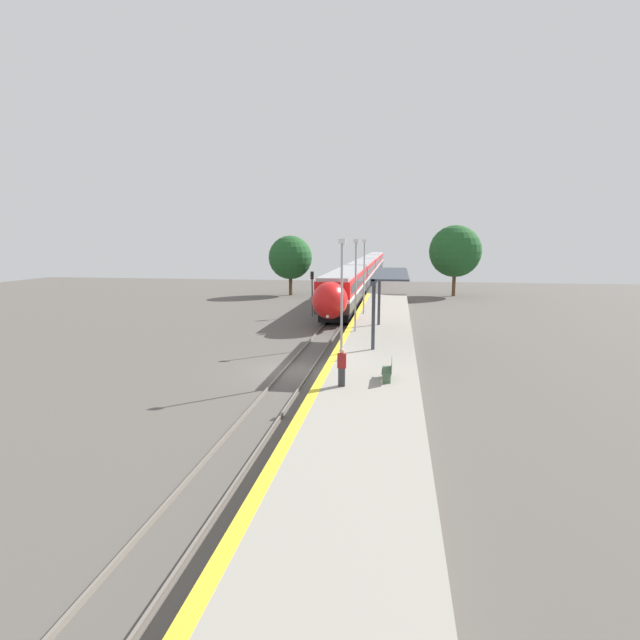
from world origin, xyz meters
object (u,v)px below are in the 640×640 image
object	(u,v)px
lamppost_mid	(356,280)
train	(366,269)
railway_signal	(312,289)
person_waiting	(342,367)
platform_bench	(389,369)
lamppost_near	(342,293)
lamppost_far	(364,272)

from	to	relation	value
lamppost_mid	train	bearing A→B (deg)	92.79
railway_signal	lamppost_mid	size ratio (longest dim) A/B	0.67
person_waiting	platform_bench	bearing A→B (deg)	32.77
lamppost_near	train	bearing A→B (deg)	92.39
lamppost_near	lamppost_mid	xyz separation A→B (m)	(0.00, 8.32, 0.00)
train	lamppost_mid	bearing A→B (deg)	-87.21
platform_bench	lamppost_far	distance (m)	20.29
railway_signal	lamppost_near	bearing A→B (deg)	-76.14
person_waiting	railway_signal	world-z (taller)	railway_signal
lamppost_far	person_waiting	bearing A→B (deg)	-88.57
platform_bench	lamppost_far	bearing A→B (deg)	97.05
railway_signal	lamppost_mid	bearing A→B (deg)	-67.19
platform_bench	lamppost_far	size ratio (longest dim) A/B	0.24
person_waiting	lamppost_far	bearing A→B (deg)	91.43
lamppost_near	railway_signal	bearing A→B (deg)	103.86
train	platform_bench	size ratio (longest dim) A/B	62.50
train	lamppost_near	bearing A→B (deg)	-87.61
train	person_waiting	distance (m)	61.84
person_waiting	lamppost_far	xyz separation A→B (m)	(-0.53, 21.16, 2.64)
person_waiting	railway_signal	distance (m)	25.27
train	lamppost_mid	distance (m)	49.02
train	lamppost_mid	world-z (taller)	lamppost_mid
train	lamppost_far	xyz separation A→B (m)	(2.39, -40.61, 2.07)
platform_bench	lamppost_near	size ratio (longest dim) A/B	0.24
lamppost_far	lamppost_mid	bearing A→B (deg)	-90.00
platform_bench	lamppost_near	xyz separation A→B (m)	(-2.46, 3.29, 3.00)
train	lamppost_near	distance (m)	57.33
person_waiting	lamppost_near	distance (m)	5.27
lamppost_far	train	bearing A→B (deg)	93.36
train	person_waiting	world-z (taller)	train
lamppost_near	lamppost_far	size ratio (longest dim) A/B	1.00
lamppost_mid	railway_signal	bearing A→B (deg)	112.81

